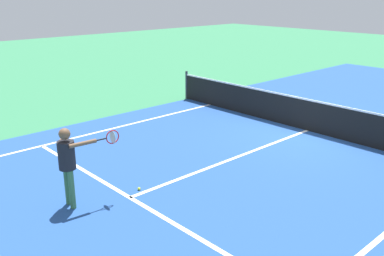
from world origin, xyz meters
name	(u,v)px	position (x,y,z in m)	size (l,w,h in m)	color
ground_plane	(307,131)	(0.00, 0.00, 0.00)	(60.00, 60.00, 0.00)	#337F51
court_surface_inbounds	(307,130)	(0.00, 0.00, 0.00)	(10.62, 24.40, 0.00)	#234C93
line_sideline_left	(58,142)	(-4.11, -5.95, 0.00)	(0.10, 11.89, 0.01)	white
line_service_near	(130,198)	(0.00, -6.40, 0.00)	(8.22, 0.10, 0.01)	white
line_center_service	(236,158)	(0.00, -3.20, 0.00)	(0.10, 6.40, 0.01)	white
net	(309,115)	(0.00, 0.00, 0.49)	(10.87, 0.09, 1.07)	#33383D
player_near	(68,159)	(-0.49, -7.40, 0.98)	(0.59, 1.16, 1.59)	#3F7247
tennis_ball_mid_court	(139,189)	(-0.15, -6.06, 0.03)	(0.07, 0.07, 0.07)	#CCE033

